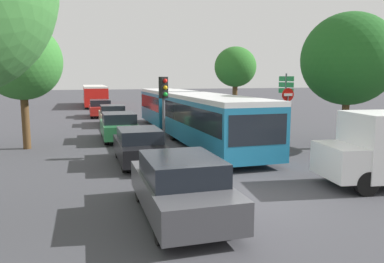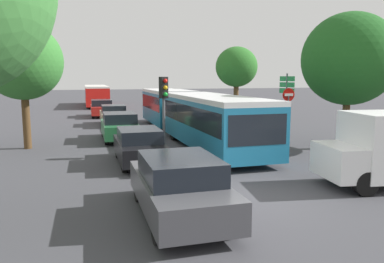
{
  "view_description": "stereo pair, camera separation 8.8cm",
  "coord_description": "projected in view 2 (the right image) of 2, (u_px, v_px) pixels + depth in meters",
  "views": [
    {
      "loc": [
        -4.32,
        -9.19,
        3.37
      ],
      "look_at": [
        0.2,
        5.11,
        1.2
      ],
      "focal_mm": 35.0,
      "sensor_mm": 36.0,
      "label": 1
    },
    {
      "loc": [
        -4.23,
        -9.22,
        3.37
      ],
      "look_at": [
        0.2,
        5.11,
        1.2
      ],
      "focal_mm": 35.0,
      "sensor_mm": 36.0,
      "label": 2
    }
  ],
  "objects": [
    {
      "name": "queued_car_green",
      "position": [
        120.0,
        126.0,
        20.28
      ],
      "size": [
        1.9,
        4.31,
        1.49
      ],
      "rotation": [
        0.0,
        0.0,
        1.55
      ],
      "color": "#236638",
      "rests_on": "ground"
    },
    {
      "name": "articulated_bus",
      "position": [
        190.0,
        112.0,
        21.07
      ],
      "size": [
        2.72,
        17.07,
        2.53
      ],
      "rotation": [
        0.0,
        0.0,
        -1.58
      ],
      "color": "teal",
      "rests_on": "ground"
    },
    {
      "name": "queued_car_graphite",
      "position": [
        179.0,
        186.0,
        9.04
      ],
      "size": [
        1.93,
        4.38,
        1.51
      ],
      "rotation": [
        0.0,
        0.0,
        1.55
      ],
      "color": "#47474C",
      "rests_on": "ground"
    },
    {
      "name": "queued_car_tan",
      "position": [
        113.0,
        115.0,
        26.74
      ],
      "size": [
        1.83,
        4.15,
        1.43
      ],
      "rotation": [
        0.0,
        0.0,
        1.55
      ],
      "color": "tan",
      "rests_on": "ground"
    },
    {
      "name": "direction_sign_post",
      "position": [
        287.0,
        92.0,
        21.32
      ],
      "size": [
        0.12,
        1.4,
        3.6
      ],
      "rotation": [
        0.0,
        0.0,
        3.19
      ],
      "color": "#56595E",
      "rests_on": "ground"
    },
    {
      "name": "tree_right_near",
      "position": [
        351.0,
        62.0,
        17.39
      ],
      "size": [
        4.36,
        4.36,
        6.36
      ],
      "color": "#51381E",
      "rests_on": "ground"
    },
    {
      "name": "traffic_light",
      "position": [
        164.0,
        98.0,
        15.73
      ],
      "size": [
        0.38,
        0.4,
        3.4
      ],
      "rotation": [
        0.0,
        0.0,
        -1.23
      ],
      "color": "#56595E",
      "rests_on": "ground"
    },
    {
      "name": "queued_car_black",
      "position": [
        139.0,
        146.0,
        14.73
      ],
      "size": [
        1.79,
        4.05,
        1.39
      ],
      "rotation": [
        0.0,
        0.0,
        1.55
      ],
      "color": "black",
      "rests_on": "ground"
    },
    {
      "name": "no_entry_sign",
      "position": [
        288.0,
        106.0,
        19.8
      ],
      "size": [
        0.7,
        0.08,
        2.82
      ],
      "rotation": [
        0.0,
        0.0,
        -1.57
      ],
      "color": "#56595E",
      "rests_on": "ground"
    },
    {
      "name": "tree_right_mid",
      "position": [
        236.0,
        67.0,
        29.09
      ],
      "size": [
        3.25,
        3.25,
        5.75
      ],
      "color": "#51381E",
      "rests_on": "ground"
    },
    {
      "name": "queued_car_red",
      "position": [
        102.0,
        108.0,
        32.4
      ],
      "size": [
        1.89,
        4.28,
        1.47
      ],
      "rotation": [
        0.0,
        0.0,
        1.55
      ],
      "color": "#B21E19",
      "rests_on": "ground"
    },
    {
      "name": "ground_plane",
      "position": [
        239.0,
        199.0,
        10.43
      ],
      "size": [
        200.0,
        200.0,
        0.0
      ],
      "primitive_type": "plane",
      "color": "#3D3D42"
    },
    {
      "name": "tree_left_mid",
      "position": [
        23.0,
        63.0,
        17.42
      ],
      "size": [
        3.65,
        3.65,
        5.92
      ],
      "color": "#51381E",
      "rests_on": "ground"
    },
    {
      "name": "city_bus_rear",
      "position": [
        96.0,
        94.0,
        44.61
      ],
      "size": [
        2.69,
        11.27,
        2.42
      ],
      "rotation": [
        0.0,
        0.0,
        1.55
      ],
      "color": "red",
      "rests_on": "ground"
    }
  ]
}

